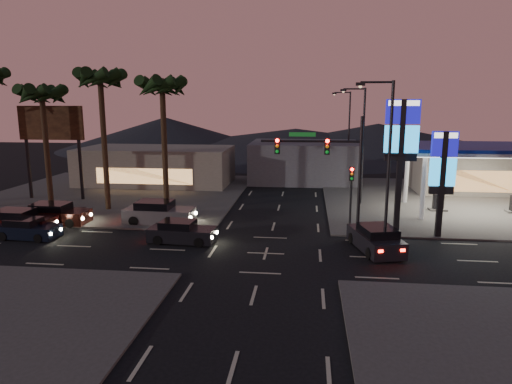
# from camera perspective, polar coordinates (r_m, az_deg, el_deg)

# --- Properties ---
(ground) EXTENTS (140.00, 140.00, 0.00)m
(ground) POSITION_cam_1_polar(r_m,az_deg,el_deg) (27.26, 1.22, -7.68)
(ground) COLOR black
(ground) RESTS_ON ground
(corner_lot_ne) EXTENTS (24.00, 24.00, 0.12)m
(corner_lot_ne) POSITION_cam_1_polar(r_m,az_deg,el_deg) (44.73, 24.14, -1.11)
(corner_lot_ne) COLOR #47443F
(corner_lot_ne) RESTS_ON ground
(corner_lot_nw) EXTENTS (24.00, 24.00, 0.12)m
(corner_lot_nw) POSITION_cam_1_polar(r_m,az_deg,el_deg) (46.39, -16.93, -0.20)
(corner_lot_nw) COLOR #47443F
(corner_lot_nw) RESTS_ON ground
(gas_station) EXTENTS (12.20, 8.20, 5.47)m
(gas_station) POSITION_cam_1_polar(r_m,az_deg,el_deg) (40.26, 26.39, 4.69)
(gas_station) COLOR silver
(gas_station) RESTS_ON ground
(convenience_store) EXTENTS (10.00, 6.00, 4.00)m
(convenience_store) POSITION_cam_1_polar(r_m,az_deg,el_deg) (49.71, 24.81, 2.25)
(convenience_store) COLOR #726B5B
(convenience_store) RESTS_ON ground
(pylon_sign_tall) EXTENTS (2.20, 0.35, 9.00)m
(pylon_sign_tall) POSITION_cam_1_polar(r_m,az_deg,el_deg) (31.88, 17.72, 6.30)
(pylon_sign_tall) COLOR black
(pylon_sign_tall) RESTS_ON ground
(pylon_sign_short) EXTENTS (1.60, 0.35, 7.00)m
(pylon_sign_short) POSITION_cam_1_polar(r_m,az_deg,el_deg) (31.68, 22.32, 2.80)
(pylon_sign_short) COLOR black
(pylon_sign_short) RESTS_ON ground
(traffic_signal_mast) EXTENTS (6.10, 0.39, 8.00)m
(traffic_signal_mast) POSITION_cam_1_polar(r_m,az_deg,el_deg) (27.95, 9.35, 3.66)
(traffic_signal_mast) COLOR black
(traffic_signal_mast) RESTS_ON ground
(pedestal_signal) EXTENTS (0.32, 0.39, 4.30)m
(pedestal_signal) POSITION_cam_1_polar(r_m,az_deg,el_deg) (33.35, 11.82, 0.76)
(pedestal_signal) COLOR black
(pedestal_signal) RESTS_ON ground
(streetlight_near) EXTENTS (2.14, 0.25, 10.00)m
(streetlight_near) POSITION_cam_1_polar(r_m,az_deg,el_deg) (27.23, 15.90, 4.23)
(streetlight_near) COLOR black
(streetlight_near) RESTS_ON ground
(streetlight_mid) EXTENTS (2.14, 0.25, 10.00)m
(streetlight_mid) POSITION_cam_1_polar(r_m,az_deg,el_deg) (40.06, 12.94, 6.45)
(streetlight_mid) COLOR black
(streetlight_mid) RESTS_ON ground
(streetlight_far) EXTENTS (2.14, 0.25, 10.00)m
(streetlight_far) POSITION_cam_1_polar(r_m,az_deg,el_deg) (53.96, 11.33, 7.66)
(streetlight_far) COLOR black
(streetlight_far) RESTS_ON ground
(palm_a) EXTENTS (4.41, 4.41, 10.86)m
(palm_a) POSITION_cam_1_polar(r_m,az_deg,el_deg) (36.99, -11.62, 11.90)
(palm_a) COLOR black
(palm_a) RESTS_ON ground
(palm_b) EXTENTS (4.41, 4.41, 11.46)m
(palm_b) POSITION_cam_1_polar(r_m,az_deg,el_deg) (38.83, -18.85, 12.30)
(palm_b) COLOR black
(palm_b) RESTS_ON ground
(palm_c) EXTENTS (4.41, 4.41, 10.26)m
(palm_c) POSITION_cam_1_polar(r_m,az_deg,el_deg) (41.17, -25.16, 10.23)
(palm_c) COLOR black
(palm_c) RESTS_ON ground
(billboard) EXTENTS (6.00, 0.30, 8.50)m
(billboard) POSITION_cam_1_polar(r_m,az_deg,el_deg) (45.01, -24.21, 7.04)
(billboard) COLOR black
(billboard) RESTS_ON ground
(building_far_west) EXTENTS (16.00, 8.00, 4.00)m
(building_far_west) POSITION_cam_1_polar(r_m,az_deg,el_deg) (50.88, -12.32, 3.21)
(building_far_west) COLOR #726B5B
(building_far_west) RESTS_ON ground
(building_far_mid) EXTENTS (12.00, 9.00, 4.40)m
(building_far_mid) POSITION_cam_1_polar(r_m,az_deg,el_deg) (52.11, 6.09, 3.81)
(building_far_mid) COLOR #4C4C51
(building_far_mid) RESTS_ON ground
(hill_left) EXTENTS (40.00, 40.00, 6.00)m
(hill_left) POSITION_cam_1_polar(r_m,az_deg,el_deg) (90.14, -11.25, 7.24)
(hill_left) COLOR black
(hill_left) RESTS_ON ground
(hill_right) EXTENTS (50.00, 50.00, 5.00)m
(hill_right) POSITION_cam_1_polar(r_m,az_deg,el_deg) (86.85, 14.98, 6.61)
(hill_right) COLOR black
(hill_right) RESTS_ON ground
(hill_center) EXTENTS (60.00, 60.00, 4.00)m
(hill_center) POSITION_cam_1_polar(r_m,az_deg,el_deg) (85.99, 4.96, 6.57)
(hill_center) COLOR black
(hill_center) RESTS_ON ground
(car_lane_a_front) EXTENTS (4.42, 2.06, 1.41)m
(car_lane_a_front) POSITION_cam_1_polar(r_m,az_deg,el_deg) (29.59, -9.31, -4.98)
(car_lane_a_front) COLOR black
(car_lane_a_front) RESTS_ON ground
(car_lane_a_mid) EXTENTS (4.93, 2.14, 1.59)m
(car_lane_a_mid) POSITION_cam_1_polar(r_m,az_deg,el_deg) (35.32, -27.63, -3.34)
(car_lane_a_mid) COLOR black
(car_lane_a_mid) RESTS_ON ground
(car_lane_a_rear) EXTENTS (4.19, 1.97, 1.34)m
(car_lane_a_rear) POSITION_cam_1_polar(r_m,az_deg,el_deg) (33.59, -26.68, -4.16)
(car_lane_a_rear) COLOR black
(car_lane_a_rear) RESTS_ON ground
(car_lane_b_front) EXTENTS (5.26, 2.35, 1.69)m
(car_lane_b_front) POSITION_cam_1_polar(r_m,az_deg,el_deg) (34.37, -12.07, -2.59)
(car_lane_b_front) COLOR slate
(car_lane_b_front) RESTS_ON ground
(car_lane_b_mid) EXTENTS (4.64, 2.15, 1.48)m
(car_lane_b_mid) POSITION_cam_1_polar(r_m,az_deg,el_deg) (37.17, -24.11, -2.45)
(car_lane_b_mid) COLOR black
(car_lane_b_mid) RESTS_ON ground
(car_lane_b_rear) EXTENTS (4.73, 2.04, 1.53)m
(car_lane_b_rear) POSITION_cam_1_polar(r_m,az_deg,el_deg) (36.56, -23.70, -2.59)
(car_lane_b_rear) COLOR black
(car_lane_b_rear) RESTS_ON ground
(suv_station) EXTENTS (3.07, 5.04, 1.58)m
(suv_station) POSITION_cam_1_polar(r_m,az_deg,el_deg) (28.44, 14.73, -5.70)
(suv_station) COLOR black
(suv_station) RESTS_ON ground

